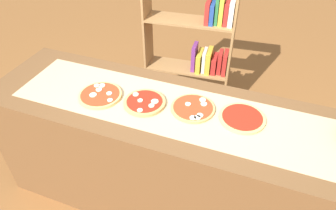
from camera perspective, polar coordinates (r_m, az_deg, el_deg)
name	(u,v)px	position (r m, az deg, el deg)	size (l,w,h in m)	color
ground_plane	(168,196)	(2.57, 0.00, -16.78)	(12.00, 12.00, 0.00)	brown
counter	(168,158)	(2.19, 0.00, -9.94)	(2.39, 0.71, 0.94)	brown
parchment_paper	(168,107)	(1.86, 0.00, -0.45)	(1.97, 0.48, 0.00)	tan
pizza_mozzarella_0	(100,95)	(1.98, -12.60, 1.84)	(0.27, 0.27, 0.03)	#DBB26B
pizza_mozzarella_1	(145,102)	(1.88, -4.42, 0.49)	(0.26, 0.26, 0.03)	tan
pizza_mozzarella_2	(193,108)	(1.84, 4.71, -0.58)	(0.27, 0.27, 0.02)	tan
pizza_plain_3	(242,118)	(1.82, 13.74, -2.35)	(0.27, 0.27, 0.02)	#DBB26B
bookshelf	(198,48)	(2.91, 5.72, 10.54)	(0.84, 0.33, 1.50)	#A87A47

